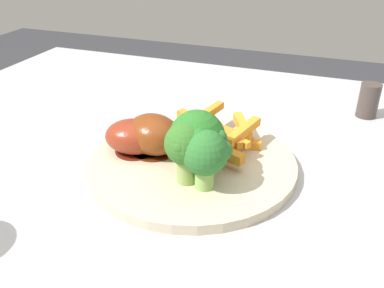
{
  "coord_description": "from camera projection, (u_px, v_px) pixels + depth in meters",
  "views": [
    {
      "loc": [
        -0.08,
        0.41,
        0.98
      ],
      "look_at": [
        0.07,
        0.01,
        0.74
      ],
      "focal_mm": 39.0,
      "sensor_mm": 36.0,
      "label": 1
    }
  ],
  "objects": [
    {
      "name": "dining_table",
      "position": [
        245.0,
        243.0,
        0.54
      ],
      "size": [
        1.1,
        0.77,
        0.71
      ],
      "color": "#B7B7BC",
      "rests_on": "ground_plane"
    },
    {
      "name": "dinner_plate",
      "position": [
        192.0,
        163.0,
        0.5
      ],
      "size": [
        0.25,
        0.25,
        0.01
      ],
      "primitive_type": "cylinder",
      "color": "beige",
      "rests_on": "dining_table"
    },
    {
      "name": "broccoli_floret_front",
      "position": [
        206.0,
        152.0,
        0.43
      ],
      "size": [
        0.05,
        0.05,
        0.07
      ],
      "color": "#89B658",
      "rests_on": "dinner_plate"
    },
    {
      "name": "broccoli_floret_middle",
      "position": [
        196.0,
        140.0,
        0.44
      ],
      "size": [
        0.06,
        0.07,
        0.08
      ],
      "color": "#75A957",
      "rests_on": "dinner_plate"
    },
    {
      "name": "broccoli_floret_back",
      "position": [
        187.0,
        146.0,
        0.43
      ],
      "size": [
        0.05,
        0.05,
        0.07
      ],
      "color": "#88A653",
      "rests_on": "dinner_plate"
    },
    {
      "name": "carrot_fries_pile",
      "position": [
        218.0,
        134.0,
        0.52
      ],
      "size": [
        0.12,
        0.13,
        0.03
      ],
      "color": "orange",
      "rests_on": "dinner_plate"
    },
    {
      "name": "chicken_drumstick_near",
      "position": [
        139.0,
        137.0,
        0.5
      ],
      "size": [
        0.13,
        0.07,
        0.04
      ],
      "color": "#5E1B0F",
      "rests_on": "dinner_plate"
    },
    {
      "name": "chicken_drumstick_far",
      "position": [
        155.0,
        135.0,
        0.5
      ],
      "size": [
        0.12,
        0.08,
        0.05
      ],
      "color": "#521E0A",
      "rests_on": "dinner_plate"
    },
    {
      "name": "chicken_drumstick_extra",
      "position": [
        154.0,
        135.0,
        0.51
      ],
      "size": [
        0.12,
        0.07,
        0.04
      ],
      "color": "#63230C",
      "rests_on": "dinner_plate"
    },
    {
      "name": "pepper_shaker",
      "position": [
        369.0,
        100.0,
        0.62
      ],
      "size": [
        0.03,
        0.03,
        0.05
      ],
      "primitive_type": "cylinder",
      "color": "#423833",
      "rests_on": "dining_table"
    }
  ]
}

